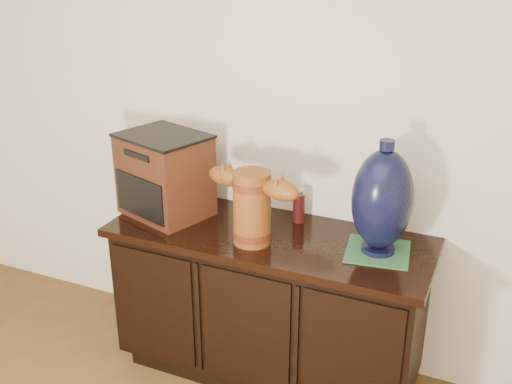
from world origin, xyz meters
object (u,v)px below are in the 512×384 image
at_px(terracotta_vessel, 252,203).
at_px(spray_can, 299,206).
at_px(lamp_base, 382,200).
at_px(tv_radio, 165,175).

distance_m(terracotta_vessel, spray_can, 0.32).
height_order(terracotta_vessel, spray_can, terracotta_vessel).
distance_m(terracotta_vessel, lamp_base, 0.54).
relative_size(terracotta_vessel, lamp_base, 0.95).
bearing_deg(spray_can, tv_radio, -164.89).
relative_size(tv_radio, lamp_base, 0.97).
distance_m(terracotta_vessel, tv_radio, 0.51).
bearing_deg(spray_can, lamp_base, -20.32).
relative_size(lamp_base, spray_can, 3.02).
height_order(terracotta_vessel, lamp_base, lamp_base).
height_order(terracotta_vessel, tv_radio, tv_radio).
bearing_deg(tv_radio, terracotta_vessel, 5.77).
relative_size(terracotta_vessel, tv_radio, 0.98).
bearing_deg(lamp_base, tv_radio, -179.23).
height_order(lamp_base, spray_can, lamp_base).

